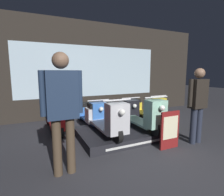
{
  "coord_description": "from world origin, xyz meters",
  "views": [
    {
      "loc": [
        -1.93,
        -1.91,
        1.51
      ],
      "look_at": [
        -0.02,
        2.2,
        0.85
      ],
      "focal_mm": 28.0,
      "sensor_mm": 36.0,
      "label": 1
    }
  ],
  "objects": [
    {
      "name": "shop_wall_back",
      "position": [
        0.0,
        3.91,
        1.6
      ],
      "size": [
        8.88,
        0.09,
        3.2
      ],
      "color": "#28231E",
      "rests_on": "ground_plane"
    },
    {
      "name": "scooter_display_left",
      "position": [
        -0.5,
        1.56,
        0.52
      ],
      "size": [
        0.57,
        1.74,
        0.84
      ],
      "color": "black",
      "rests_on": "display_platform"
    },
    {
      "name": "ground_plane",
      "position": [
        0.0,
        0.0,
        0.0
      ],
      "size": [
        30.0,
        30.0,
        0.0
      ],
      "primitive_type": "plane",
      "color": "#2D2D33"
    },
    {
      "name": "person_left_browsing",
      "position": [
        -1.54,
        0.61,
        1.07
      ],
      "size": [
        0.6,
        0.24,
        1.79
      ],
      "color": "#473828",
      "rests_on": "ground_plane"
    },
    {
      "name": "price_sign_board",
      "position": [
        0.51,
        0.63,
        0.38
      ],
      "size": [
        0.44,
        0.04,
        0.76
      ],
      "color": "maroon",
      "rests_on": "ground_plane"
    },
    {
      "name": "person_right_browsing",
      "position": [
        1.23,
        0.61,
        0.91
      ],
      "size": [
        0.52,
        0.21,
        1.6
      ],
      "color": "#232838",
      "rests_on": "ground_plane"
    },
    {
      "name": "scooter_backrow_0",
      "position": [
        -1.36,
        2.79,
        0.33
      ],
      "size": [
        0.57,
        1.74,
        0.84
      ],
      "color": "black",
      "rests_on": "ground_plane"
    },
    {
      "name": "display_platform",
      "position": [
        -0.05,
        1.58,
        0.09
      ],
      "size": [
        1.99,
        1.36,
        0.19
      ],
      "color": "black",
      "rests_on": "ground_plane"
    },
    {
      "name": "scooter_backrow_2",
      "position": [
        0.53,
        2.79,
        0.33
      ],
      "size": [
        0.57,
        1.74,
        0.84
      ],
      "color": "black",
      "rests_on": "ground_plane"
    },
    {
      "name": "scooter_display_right",
      "position": [
        0.39,
        1.56,
        0.52
      ],
      "size": [
        0.57,
        1.74,
        0.84
      ],
      "color": "black",
      "rests_on": "display_platform"
    },
    {
      "name": "scooter_backrow_1",
      "position": [
        -0.42,
        2.79,
        0.33
      ],
      "size": [
        0.57,
        1.74,
        0.84
      ],
      "color": "black",
      "rests_on": "ground_plane"
    },
    {
      "name": "scooter_backrow_3",
      "position": [
        1.48,
        2.79,
        0.33
      ],
      "size": [
        0.57,
        1.74,
        0.84
      ],
      "color": "black",
      "rests_on": "ground_plane"
    }
  ]
}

